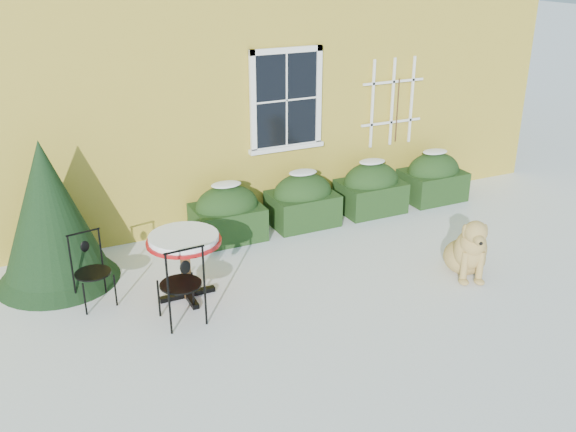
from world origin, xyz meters
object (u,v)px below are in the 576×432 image
evergreen_shrub (51,227)px  patio_chair_far (91,270)px  bistro_table (184,246)px  dog (469,251)px  patio_chair_near (182,283)px

evergreen_shrub → patio_chair_far: (0.34, -0.81, -0.33)m
evergreen_shrub → bistro_table: evergreen_shrub is taller
patio_chair_far → dog: size_ratio=0.96×
evergreen_shrub → patio_chair_near: bearing=-54.8°
evergreen_shrub → dog: evergreen_shrub is taller
patio_chair_near → dog: bearing=169.8°
evergreen_shrub → bistro_table: 1.87m
patio_chair_near → patio_chair_far: (-0.89, 0.94, -0.06)m
bistro_table → patio_chair_near: (-0.22, -0.58, -0.20)m
patio_chair_near → dog: 3.92m
evergreen_shrub → patio_chair_far: bearing=-67.0°
bistro_table → patio_chair_near: 0.65m
bistro_table → dog: size_ratio=0.97×
evergreen_shrub → patio_chair_far: size_ratio=2.11×
evergreen_shrub → bistro_table: (1.45, -1.18, -0.07)m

